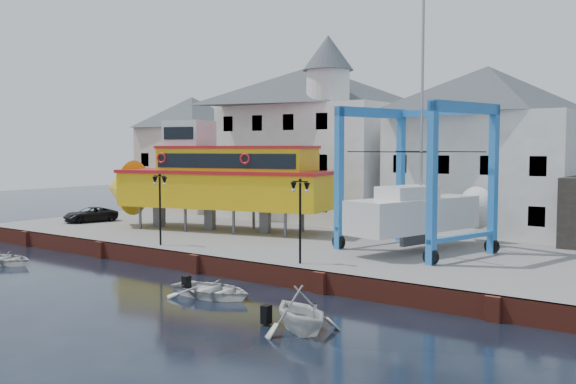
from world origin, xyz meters
The scene contains 14 objects.
ground centered at (0.00, 0.00, 0.00)m, with size 140.00×140.00×0.00m, color black.
hardstanding centered at (0.00, 11.00, 0.50)m, with size 44.00×22.00×1.00m, color slate.
quay_wall centered at (0.00, 0.10, 0.50)m, with size 44.00×0.47×1.00m.
building_pink centered at (-18.00, 18.00, 6.15)m, with size 8.00×7.00×10.30m.
building_white_main centered at (-4.87, 18.39, 7.34)m, with size 14.00×8.30×14.00m.
building_white_right centered at (9.00, 19.00, 6.60)m, with size 12.00×8.00×11.20m.
lamp_post_left centered at (-4.00, 1.20, 4.17)m, with size 1.12×0.32×4.20m.
lamp_post_right centered at (6.00, 1.20, 4.17)m, with size 1.12×0.32×4.20m.
tour_boat centered at (-6.54, 8.16, 4.56)m, with size 17.84×7.93×7.56m.
travel_lift centered at (9.11, 8.85, 3.56)m, with size 8.30×10.51×15.38m.
van centered at (-17.20, 6.11, 1.56)m, with size 1.86×4.04×1.12m, color black.
motorboat_b centered at (4.42, -3.45, 0.00)m, with size 2.94×4.11×0.85m, color silver.
motorboat_c centered at (10.83, -5.59, 0.00)m, with size 2.93×3.39×1.79m, color silver.
motorboat_d centered at (-10.84, -4.65, 0.00)m, with size 2.81×3.94×0.82m, color silver.
Camera 1 is at (24.03, -24.35, 6.72)m, focal length 40.00 mm.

